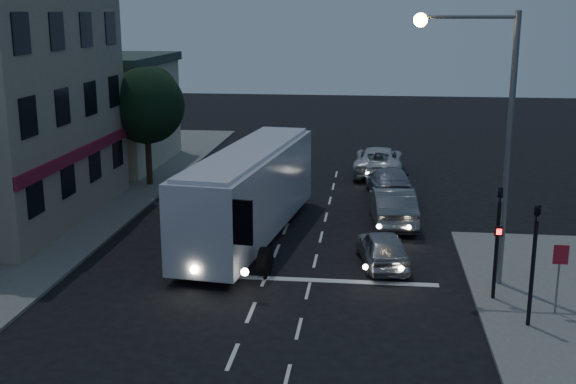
# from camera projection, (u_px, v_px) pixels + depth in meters

# --- Properties ---
(ground) EXTENTS (120.00, 120.00, 0.00)m
(ground) POSITION_uv_depth(u_px,v_px,m) (256.00, 300.00, 23.35)
(ground) COLOR black
(sidewalk_far) EXTENTS (12.00, 50.00, 0.12)m
(sidewalk_far) POSITION_uv_depth(u_px,v_px,m) (0.00, 218.00, 32.53)
(sidewalk_far) COLOR slate
(sidewalk_far) RESTS_ON ground
(road_markings) EXTENTS (8.00, 30.55, 0.01)m
(road_markings) POSITION_uv_depth(u_px,v_px,m) (305.00, 267.00, 26.39)
(road_markings) COLOR silver
(road_markings) RESTS_ON ground
(tour_bus) EXTENTS (4.01, 12.35, 3.72)m
(tour_bus) POSITION_uv_depth(u_px,v_px,m) (250.00, 190.00, 29.36)
(tour_bus) COLOR silver
(tour_bus) RESTS_ON ground
(car_suv) EXTENTS (2.20, 4.14, 1.34)m
(car_suv) POSITION_uv_depth(u_px,v_px,m) (383.00, 248.00, 26.39)
(car_suv) COLOR #9C9DA4
(car_suv) RESTS_ON ground
(car_sedan_a) EXTENTS (2.15, 5.11, 1.64)m
(car_sedan_a) POSITION_uv_depth(u_px,v_px,m) (392.00, 206.00, 31.52)
(car_sedan_a) COLOR gray
(car_sedan_a) RESTS_ON ground
(car_sedan_b) EXTENTS (2.63, 5.34, 1.49)m
(car_sedan_b) POSITION_uv_depth(u_px,v_px,m) (390.00, 182.00, 36.27)
(car_sedan_b) COLOR gray
(car_sedan_b) RESTS_ON ground
(car_sedan_c) EXTENTS (2.84, 5.86, 1.61)m
(car_sedan_c) POSITION_uv_depth(u_px,v_px,m) (378.00, 161.00, 41.31)
(car_sedan_c) COLOR silver
(car_sedan_c) RESTS_ON ground
(traffic_signal_main) EXTENTS (0.25, 0.35, 4.10)m
(traffic_signal_main) POSITION_uv_depth(u_px,v_px,m) (498.00, 230.00, 22.65)
(traffic_signal_main) COLOR black
(traffic_signal_main) RESTS_ON sidewalk_near
(traffic_signal_side) EXTENTS (0.18, 0.15, 4.10)m
(traffic_signal_side) POSITION_uv_depth(u_px,v_px,m) (534.00, 251.00, 20.67)
(traffic_signal_side) COLOR black
(traffic_signal_side) RESTS_ON sidewalk_near
(regulatory_sign) EXTENTS (0.45, 0.12, 2.20)m
(regulatory_sign) POSITION_uv_depth(u_px,v_px,m) (559.00, 268.00, 21.68)
(regulatory_sign) COLOR slate
(regulatory_sign) RESTS_ON sidewalk_near
(streetlight) EXTENTS (3.32, 0.44, 9.00)m
(streetlight) POSITION_uv_depth(u_px,v_px,m) (490.00, 118.00, 23.25)
(streetlight) COLOR slate
(streetlight) RESTS_ON sidewalk_near
(low_building_north) EXTENTS (9.40, 9.40, 6.50)m
(low_building_north) POSITION_uv_depth(u_px,v_px,m) (87.00, 109.00, 43.34)
(low_building_north) COLOR beige
(low_building_north) RESTS_ON sidewalk_far
(street_tree) EXTENTS (4.00, 4.00, 6.20)m
(street_tree) POSITION_uv_depth(u_px,v_px,m) (146.00, 102.00, 37.68)
(street_tree) COLOR black
(street_tree) RESTS_ON sidewalk_far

